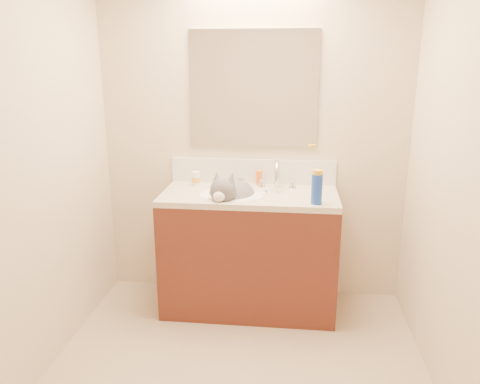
% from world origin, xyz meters
% --- Properties ---
extents(room_shell, '(2.24, 2.54, 2.52)m').
position_xyz_m(room_shell, '(0.00, 0.00, 1.49)').
color(room_shell, beige).
rests_on(room_shell, ground).
extents(vanity_cabinet, '(1.20, 0.55, 0.82)m').
position_xyz_m(vanity_cabinet, '(0.00, 0.97, 0.41)').
color(vanity_cabinet, '#501F15').
rests_on(vanity_cabinet, ground).
extents(counter_slab, '(1.20, 0.55, 0.04)m').
position_xyz_m(counter_slab, '(0.00, 0.97, 0.84)').
color(counter_slab, beige).
rests_on(counter_slab, vanity_cabinet).
extents(basin, '(0.45, 0.36, 0.14)m').
position_xyz_m(basin, '(-0.12, 0.94, 0.79)').
color(basin, white).
rests_on(basin, vanity_cabinet).
extents(faucet, '(0.28, 0.20, 0.21)m').
position_xyz_m(faucet, '(0.18, 1.11, 0.95)').
color(faucet, silver).
rests_on(faucet, counter_slab).
extents(cat, '(0.40, 0.49, 0.34)m').
position_xyz_m(cat, '(-0.13, 0.95, 0.84)').
color(cat, '#514E51').
rests_on(cat, basin).
extents(backsplash, '(1.20, 0.02, 0.18)m').
position_xyz_m(backsplash, '(0.00, 1.24, 0.95)').
color(backsplash, silver).
rests_on(backsplash, counter_slab).
extents(mirror, '(0.90, 0.02, 0.80)m').
position_xyz_m(mirror, '(0.00, 1.24, 1.54)').
color(mirror, white).
rests_on(mirror, room_shell).
extents(pill_bottle, '(0.06, 0.06, 0.10)m').
position_xyz_m(pill_bottle, '(-0.40, 1.13, 0.91)').
color(pill_bottle, white).
rests_on(pill_bottle, counter_slab).
extents(pill_label, '(0.06, 0.06, 0.04)m').
position_xyz_m(pill_label, '(-0.40, 1.13, 0.90)').
color(pill_label, orange).
rests_on(pill_label, pill_bottle).
extents(silver_jar, '(0.06, 0.06, 0.06)m').
position_xyz_m(silver_jar, '(-0.08, 1.16, 0.89)').
color(silver_jar, '#B7B7BC').
rests_on(silver_jar, counter_slab).
extents(amber_bottle, '(0.05, 0.05, 0.11)m').
position_xyz_m(amber_bottle, '(0.05, 1.19, 0.91)').
color(amber_bottle, orange).
rests_on(amber_bottle, counter_slab).
extents(toothbrush, '(0.03, 0.14, 0.01)m').
position_xyz_m(toothbrush, '(0.11, 1.00, 0.86)').
color(toothbrush, white).
rests_on(toothbrush, counter_slab).
extents(toothbrush_head, '(0.02, 0.03, 0.02)m').
position_xyz_m(toothbrush_head, '(0.11, 1.00, 0.87)').
color(toothbrush_head, '#6184CE').
rests_on(toothbrush_head, counter_slab).
extents(spray_can, '(0.08, 0.08, 0.19)m').
position_xyz_m(spray_can, '(0.44, 0.78, 0.96)').
color(spray_can, '#183DAE').
rests_on(spray_can, counter_slab).
extents(spray_cap, '(0.08, 0.08, 0.04)m').
position_xyz_m(spray_cap, '(0.44, 0.78, 1.06)').
color(spray_cap, gold).
rests_on(spray_cap, spray_can).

